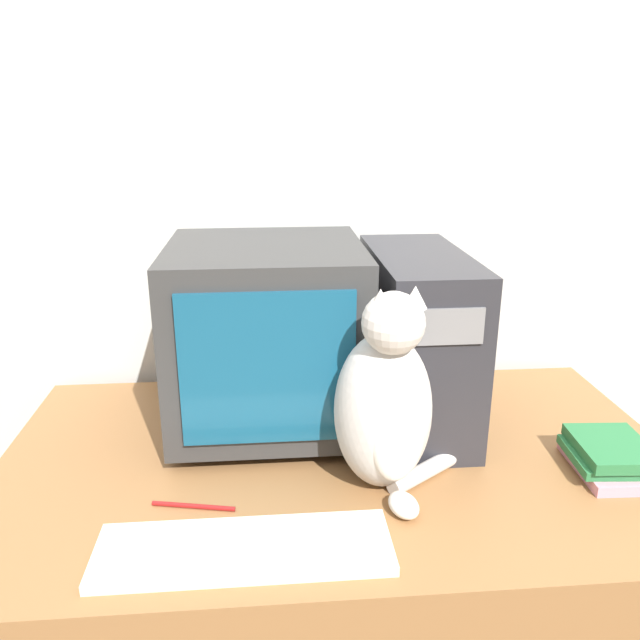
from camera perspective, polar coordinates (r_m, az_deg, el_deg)
The scene contains 8 objects.
wall_back at distance 1.67m, azimuth -0.01°, elevation 12.09°, with size 7.00×0.05×2.50m.
desk at distance 1.59m, azimuth 1.64°, elevation -23.65°, with size 1.45×0.84×0.74m.
crt_monitor at distance 1.42m, azimuth -4.85°, elevation -1.35°, with size 0.43×0.43×0.43m.
computer_tower at distance 1.46m, azimuth 8.81°, elevation -1.75°, with size 0.20×0.46×0.40m.
keyboard at distance 1.11m, azimuth -6.94°, elevation -20.05°, with size 0.49×0.15×0.02m.
cat at distance 1.20m, azimuth 6.02°, elevation -7.68°, with size 0.28×0.26×0.41m.
book_stack at distance 1.43m, azimuth 25.06°, elevation -11.28°, with size 0.17×0.20×0.06m.
pen at distance 1.23m, azimuth -11.49°, elevation -16.33°, with size 0.16×0.04×0.01m.
Camera 1 is at (-0.14, -0.75, 1.44)m, focal length 35.00 mm.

